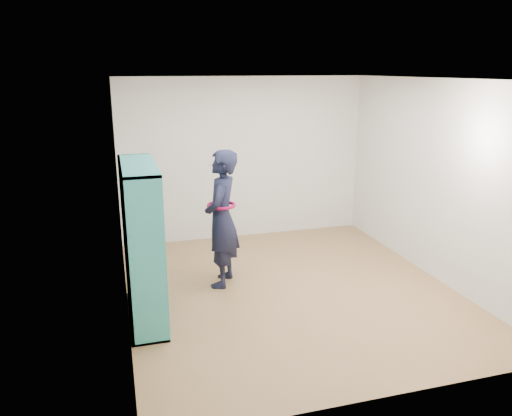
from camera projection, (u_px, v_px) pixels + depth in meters
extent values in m
plane|color=olive|center=(290.00, 290.00, 6.34)|extent=(4.50, 4.50, 0.00)
plane|color=white|center=(294.00, 79.00, 5.63)|extent=(4.50, 4.50, 0.00)
cube|color=silver|center=(120.00, 202.00, 5.45)|extent=(0.02, 4.50, 2.60)
cube|color=silver|center=(436.00, 180.00, 6.52)|extent=(0.02, 4.50, 2.60)
cube|color=silver|center=(244.00, 159.00, 8.07)|extent=(4.00, 0.02, 2.60)
cube|color=silver|center=(391.00, 256.00, 3.90)|extent=(4.00, 0.02, 2.60)
cube|color=teal|center=(147.00, 264.00, 4.85)|extent=(0.38, 0.03, 1.75)
cube|color=teal|center=(139.00, 226.00, 6.04)|extent=(0.38, 0.03, 1.75)
cube|color=teal|center=(147.00, 314.00, 5.68)|extent=(0.38, 1.31, 0.03)
cube|color=teal|center=(137.00, 165.00, 5.21)|extent=(0.38, 1.31, 0.03)
cube|color=teal|center=(126.00, 244.00, 5.40)|extent=(0.03, 1.31, 1.75)
cube|color=teal|center=(144.00, 249.00, 5.25)|extent=(0.36, 0.03, 1.70)
cube|color=teal|center=(141.00, 237.00, 5.64)|extent=(0.36, 0.03, 1.70)
cube|color=teal|center=(145.00, 279.00, 5.56)|extent=(0.36, 1.26, 0.03)
cube|color=teal|center=(142.00, 243.00, 5.45)|extent=(0.36, 1.26, 0.03)
cube|color=teal|center=(140.00, 206.00, 5.33)|extent=(0.36, 1.26, 0.03)
cube|color=beige|center=(152.00, 326.00, 5.27)|extent=(0.24, 0.15, 0.09)
cube|color=black|center=(150.00, 284.00, 5.08)|extent=(0.20, 0.18, 0.26)
cube|color=maroon|center=(148.00, 246.00, 4.97)|extent=(0.20, 0.18, 0.24)
cube|color=silver|center=(144.00, 211.00, 4.93)|extent=(0.24, 0.15, 0.09)
cube|color=navy|center=(149.00, 302.00, 5.58)|extent=(0.20, 0.18, 0.30)
cube|color=brown|center=(147.00, 266.00, 5.46)|extent=(0.20, 0.18, 0.33)
cube|color=#BFB28C|center=(144.00, 239.00, 5.43)|extent=(0.24, 0.15, 0.06)
cube|color=#26594C|center=(143.00, 196.00, 5.25)|extent=(0.20, 0.18, 0.22)
cube|color=beige|center=(147.00, 286.00, 5.97)|extent=(0.20, 0.18, 0.33)
cube|color=black|center=(144.00, 260.00, 5.93)|extent=(0.24, 0.15, 0.09)
cube|color=maroon|center=(143.00, 222.00, 5.75)|extent=(0.20, 0.18, 0.23)
cube|color=silver|center=(140.00, 185.00, 5.63)|extent=(0.20, 0.18, 0.25)
imported|color=black|center=(222.00, 219.00, 6.30)|extent=(0.65, 0.76, 1.76)
torus|color=#A00C42|center=(221.00, 205.00, 6.25)|extent=(0.48, 0.48, 0.04)
cube|color=silver|center=(211.00, 208.00, 6.36)|extent=(0.02, 0.10, 0.13)
cube|color=black|center=(211.00, 208.00, 6.36)|extent=(0.02, 0.09, 0.13)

